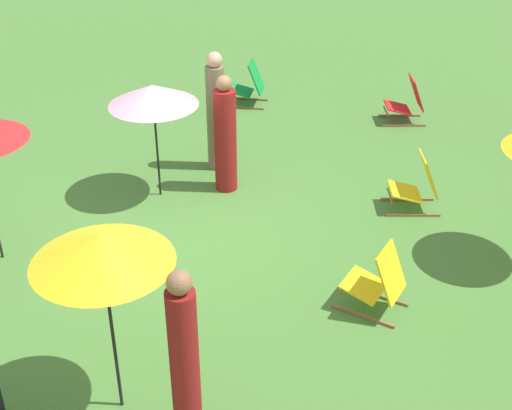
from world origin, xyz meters
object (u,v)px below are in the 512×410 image
Objects in this scene: umbrella_3 at (101,249)px; person_0 at (184,361)px; deckchair_4 at (417,185)px; umbrella_2 at (153,95)px; deckchair_8 at (407,102)px; person_2 at (225,137)px; deckchair_0 at (377,282)px; person_3 at (216,114)px; deckchair_2 at (249,86)px.

umbrella_3 reaches higher than person_0.
umbrella_3 is at bearing -43.43° from deckchair_4.
umbrella_2 is 4.59m from person_0.
deckchair_8 is 0.47× the size of person_0.
person_0 reaches higher than umbrella_2.
person_0 is 4.68m from person_2.
person_0 is at bearing -26.11° from deckchair_8.
umbrella_2 is at bearing -58.28° from deckchair_8.
umbrella_3 is (4.52, -2.46, 1.45)m from deckchair_4.
deckchair_4 is at bearing -92.12° from person_2.
person_2 is (0.12, -2.75, 0.46)m from deckchair_4.
deckchair_0 is 3.37m from umbrella_3.
person_0 is (4.12, 1.92, -0.66)m from umbrella_2.
person_2 is (-4.40, -0.29, -0.99)m from umbrella_3.
person_0 is at bearing 24.95° from umbrella_2.
deckchair_4 is 0.46× the size of person_3.
person_3 reaches higher than deckchair_2.
deckchair_4 is 3.18m from person_3.
deckchair_8 is (-5.46, -0.11, 0.00)m from deckchair_0.
deckchair_0 is at bearing 61.20° from umbrella_2.
deckchair_2 is (-5.52, -3.03, 0.00)m from deckchair_0.
person_3 is at bearing -104.76° from person_0.
deckchair_0 is 0.46× the size of person_3.
person_2 is at bearing -53.11° from person_3.
deckchair_8 is 7.87m from person_0.
person_0 is 1.04× the size of person_2.
umbrella_3 is 5.15m from person_3.
person_3 is (-5.02, -0.63, -0.91)m from umbrella_3.
umbrella_2 is 0.97× the size of person_2.
umbrella_2 is (3.62, -3.25, 1.18)m from deckchair_8.
umbrella_2 is at bearing -163.54° from umbrella_3.
deckchair_4 is 0.50× the size of umbrella_2.
deckchair_2 is 2.92m from deckchair_8.
deckchair_8 is (-3.06, -0.38, 0.00)m from deckchair_4.
deckchair_2 is 4.54m from deckchair_4.
person_3 is at bearing 23.98° from person_2.
deckchair_0 is 1.03× the size of deckchair_2.
umbrella_3 is 4.52m from person_2.
deckchair_4 is at bearing -1.01° from person_3.
deckchair_4 is 0.47× the size of person_0.
deckchair_4 is 0.99× the size of deckchair_8.
person_0 is at bearing 7.05° from deckchair_2.
deckchair_0 is at bearing -137.26° from person_2.
person_0 is (0.16, 0.75, -0.93)m from umbrella_3.
deckchair_2 is at bearing 102.93° from person_3.
deckchair_2 is at bearing 174.87° from umbrella_2.
person_0 reaches higher than deckchair_8.
person_3 is at bearing -172.85° from umbrella_3.
umbrella_2 is at bearing 111.88° from person_2.
deckchair_8 is 0.46× the size of person_3.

